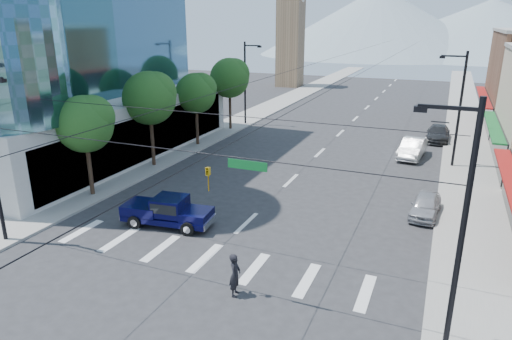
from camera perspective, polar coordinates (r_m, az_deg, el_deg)
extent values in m
plane|color=#28282B|center=(21.75, -7.82, -12.73)|extent=(160.00, 160.00, 0.00)
cube|color=gray|center=(61.02, 1.49, 7.74)|extent=(4.00, 120.00, 0.15)
cube|color=gray|center=(57.03, 24.66, 5.35)|extent=(4.00, 120.00, 0.15)
cube|color=#B7B7B2|center=(47.84, -27.37, 5.77)|extent=(29.00, 26.00, 5.00)
cube|color=#8C6B4C|center=(82.26, 4.34, 16.65)|extent=(4.00, 4.00, 18.00)
cone|color=gray|center=(167.76, 15.03, 17.54)|extent=(80.00, 80.00, 22.00)
cone|color=gray|center=(176.21, 27.21, 15.57)|extent=(90.00, 90.00, 18.00)
cylinder|color=black|center=(31.63, -20.13, 0.81)|extent=(0.28, 0.28, 4.55)
sphere|color=#1A4818|center=(31.00, -20.65, 5.40)|extent=(3.64, 3.64, 3.64)
sphere|color=#1A4818|center=(30.87, -19.81, 6.20)|extent=(2.86, 2.86, 2.86)
cylinder|color=black|center=(36.76, -12.87, 4.25)|extent=(0.28, 0.28, 5.11)
sphere|color=#1A4818|center=(36.19, -13.20, 8.74)|extent=(4.09, 4.09, 4.09)
sphere|color=#1A4818|center=(36.14, -12.44, 9.42)|extent=(3.21, 3.21, 3.21)
cylinder|color=black|center=(42.54, -7.40, 6.03)|extent=(0.28, 0.28, 4.55)
sphere|color=#1A4818|center=(42.08, -7.55, 9.49)|extent=(3.64, 3.64, 3.64)
sphere|color=#1A4818|center=(42.08, -6.88, 10.07)|extent=(2.86, 2.86, 2.86)
cylinder|color=black|center=(48.54, -3.26, 7.99)|extent=(0.28, 0.28, 5.11)
sphere|color=#1A4818|center=(48.11, -3.32, 11.41)|extent=(4.09, 4.09, 4.09)
sphere|color=#1A4818|center=(48.16, -2.74, 11.91)|extent=(3.21, 3.21, 3.21)
cylinder|color=black|center=(16.34, 24.35, -7.43)|extent=(0.20, 0.20, 9.00)
cylinder|color=black|center=(18.52, -10.20, 2.51)|extent=(21.60, 0.04, 0.04)
imported|color=gold|center=(18.09, -6.01, -1.17)|extent=(0.16, 0.20, 1.00)
cube|color=#0C6626|center=(17.11, -1.09, 0.62)|extent=(1.60, 0.06, 0.35)
cylinder|color=black|center=(50.76, -1.38, 10.68)|extent=(0.20, 0.20, 9.00)
cube|color=black|center=(50.03, -0.44, 15.29)|extent=(1.80, 0.12, 0.12)
cube|color=black|center=(49.73, 0.43, 15.16)|extent=(0.40, 0.25, 0.18)
cylinder|color=black|center=(38.49, 24.09, 6.71)|extent=(0.20, 0.20, 9.00)
cube|color=black|center=(37.99, 23.51, 12.93)|extent=(1.80, 0.12, 0.12)
cube|color=black|center=(38.00, 22.27, 12.93)|extent=(0.40, 0.25, 0.18)
cube|color=#060631|center=(26.45, -10.96, -5.82)|extent=(5.24, 2.43, 0.32)
cube|color=#060631|center=(25.58, -7.40, -5.58)|extent=(1.67, 1.91, 0.51)
cube|color=#060631|center=(26.08, -10.70, -4.40)|extent=(1.94, 1.90, 1.01)
cube|color=black|center=(26.05, -10.71, -4.21)|extent=(1.76, 1.90, 0.55)
cube|color=#060631|center=(26.95, -13.82, -4.60)|extent=(2.32, 2.08, 0.60)
cube|color=silver|center=(25.47, -5.83, -6.54)|extent=(0.32, 1.75, 0.32)
cube|color=silver|center=(27.62, -15.68, -5.12)|extent=(0.32, 1.75, 0.28)
cylinder|color=black|center=(25.13, -8.53, -7.31)|extent=(0.80, 0.37, 0.77)
cylinder|color=black|center=(26.58, -6.99, -5.77)|extent=(0.80, 0.37, 0.77)
cylinder|color=black|center=(26.54, -14.92, -6.32)|extent=(0.80, 0.37, 0.77)
cylinder|color=black|center=(27.91, -13.12, -4.93)|extent=(0.80, 0.37, 0.77)
imported|color=black|center=(19.64, -2.64, -12.95)|extent=(0.57, 0.77, 1.92)
imported|color=#A7A6AB|center=(28.95, 20.43, -4.19)|extent=(1.84, 3.98, 1.32)
imported|color=silver|center=(40.92, 18.97, 2.58)|extent=(2.21, 5.06, 1.62)
imported|color=#29292B|center=(47.62, 21.80, 4.28)|extent=(2.15, 5.11, 1.47)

